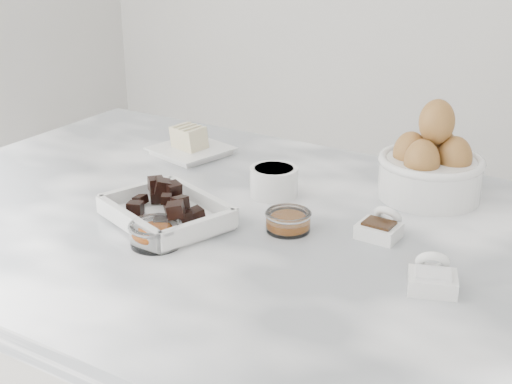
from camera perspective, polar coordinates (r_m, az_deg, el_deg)
marble_slab at (r=1.13m, az=-1.66°, el=-3.11°), size 1.20×0.80×0.04m
chocolate_dish at (r=1.11m, az=-7.22°, el=-1.38°), size 0.23×0.20×0.05m
butter_plate at (r=1.41m, az=-5.32°, el=3.78°), size 0.16×0.16×0.06m
sugar_ramekin at (r=1.20m, az=1.43°, el=0.95°), size 0.08×0.08×0.05m
egg_bowl at (r=1.22m, az=13.82°, el=2.04°), size 0.18×0.18×0.17m
honey_bowl at (r=1.08m, az=2.59°, el=-2.31°), size 0.07×0.07×0.03m
zest_bowl at (r=1.04m, az=-8.03°, el=-3.26°), size 0.08×0.08×0.03m
vanilla_spoon at (r=1.08m, az=9.97°, el=-2.75°), size 0.06×0.07×0.05m
salt_spoon at (r=0.95m, az=13.94°, el=-6.59°), size 0.08×0.09×0.05m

